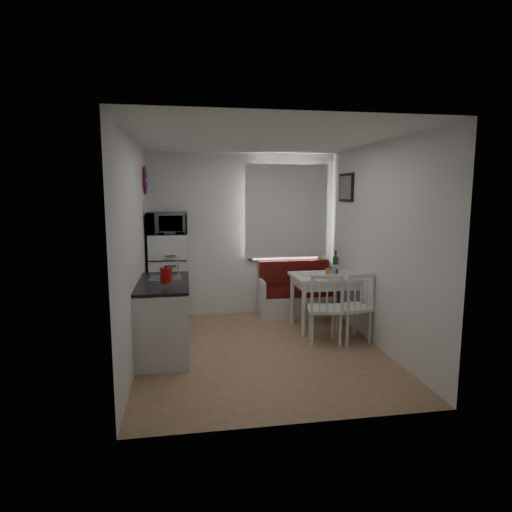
{
  "coord_description": "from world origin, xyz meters",
  "views": [
    {
      "loc": [
        -0.91,
        -5.07,
        1.96
      ],
      "look_at": [
        0.01,
        0.5,
        1.13
      ],
      "focal_mm": 30.0,
      "sensor_mm": 36.0,
      "label": 1
    }
  ],
  "objects_px": {
    "fridge": "(169,279)",
    "wine_bottle": "(335,262)",
    "kitchen_counter": "(164,317)",
    "dining_table": "(329,281)",
    "bench": "(296,297)",
    "chair_left": "(328,301)",
    "microwave": "(167,223)",
    "chair_right": "(355,300)",
    "kettle": "(166,275)"
  },
  "relations": [
    {
      "from": "dining_table",
      "to": "wine_bottle",
      "type": "relative_size",
      "value": 3.12
    },
    {
      "from": "kitchen_counter",
      "to": "kettle",
      "type": "relative_size",
      "value": 5.88
    },
    {
      "from": "bench",
      "to": "microwave",
      "type": "xyz_separation_m",
      "value": [
        -2.02,
        -0.16,
        1.24
      ]
    },
    {
      "from": "bench",
      "to": "chair_left",
      "type": "relative_size",
      "value": 2.33
    },
    {
      "from": "microwave",
      "to": "wine_bottle",
      "type": "distance_m",
      "value": 2.54
    },
    {
      "from": "dining_table",
      "to": "chair_right",
      "type": "distance_m",
      "value": 0.69
    },
    {
      "from": "chair_left",
      "to": "wine_bottle",
      "type": "relative_size",
      "value": 1.52
    },
    {
      "from": "chair_right",
      "to": "wine_bottle",
      "type": "height_order",
      "value": "wine_bottle"
    },
    {
      "from": "dining_table",
      "to": "chair_right",
      "type": "xyz_separation_m",
      "value": [
        0.12,
        -0.67,
        -0.12
      ]
    },
    {
      "from": "chair_right",
      "to": "fridge",
      "type": "xyz_separation_m",
      "value": [
        -2.43,
        1.32,
        0.1
      ]
    },
    {
      "from": "bench",
      "to": "chair_left",
      "type": "distance_m",
      "value": 1.46
    },
    {
      "from": "dining_table",
      "to": "microwave",
      "type": "distance_m",
      "value": 2.52
    },
    {
      "from": "dining_table",
      "to": "wine_bottle",
      "type": "distance_m",
      "value": 0.31
    },
    {
      "from": "kettle",
      "to": "fridge",
      "type": "bearing_deg",
      "value": 91.18
    },
    {
      "from": "kettle",
      "to": "bench",
      "type": "bearing_deg",
      "value": 38.18
    },
    {
      "from": "kitchen_counter",
      "to": "wine_bottle",
      "type": "bearing_deg",
      "value": 15.72
    },
    {
      "from": "chair_left",
      "to": "kettle",
      "type": "relative_size",
      "value": 2.33
    },
    {
      "from": "bench",
      "to": "fridge",
      "type": "height_order",
      "value": "fridge"
    },
    {
      "from": "bench",
      "to": "wine_bottle",
      "type": "xyz_separation_m",
      "value": [
        0.41,
        -0.66,
        0.68
      ]
    },
    {
      "from": "chair_left",
      "to": "kettle",
      "type": "xyz_separation_m",
      "value": [
        -2.03,
        -0.13,
        0.43
      ]
    },
    {
      "from": "fridge",
      "to": "wine_bottle",
      "type": "bearing_deg",
      "value": -12.86
    },
    {
      "from": "bench",
      "to": "kettle",
      "type": "height_order",
      "value": "kettle"
    },
    {
      "from": "bench",
      "to": "chair_right",
      "type": "height_order",
      "value": "chair_right"
    },
    {
      "from": "kitchen_counter",
      "to": "chair_left",
      "type": "height_order",
      "value": "kitchen_counter"
    },
    {
      "from": "kitchen_counter",
      "to": "chair_right",
      "type": "xyz_separation_m",
      "value": [
        2.45,
        -0.08,
        0.13
      ]
    },
    {
      "from": "chair_left",
      "to": "wine_bottle",
      "type": "xyz_separation_m",
      "value": [
        0.37,
        0.77,
        0.39
      ]
    },
    {
      "from": "microwave",
      "to": "wine_bottle",
      "type": "height_order",
      "value": "microwave"
    },
    {
      "from": "wine_bottle",
      "to": "microwave",
      "type": "bearing_deg",
      "value": 168.26
    },
    {
      "from": "chair_left",
      "to": "microwave",
      "type": "relative_size",
      "value": 0.9
    },
    {
      "from": "kitchen_counter",
      "to": "fridge",
      "type": "bearing_deg",
      "value": 89.1
    },
    {
      "from": "chair_right",
      "to": "kettle",
      "type": "height_order",
      "value": "kettle"
    },
    {
      "from": "bench",
      "to": "dining_table",
      "type": "distance_m",
      "value": 0.92
    },
    {
      "from": "kitchen_counter",
      "to": "dining_table",
      "type": "xyz_separation_m",
      "value": [
        2.33,
        0.59,
        0.25
      ]
    },
    {
      "from": "kettle",
      "to": "chair_left",
      "type": "bearing_deg",
      "value": 3.73
    },
    {
      "from": "dining_table",
      "to": "fridge",
      "type": "relative_size",
      "value": 0.78
    },
    {
      "from": "kitchen_counter",
      "to": "microwave",
      "type": "relative_size",
      "value": 2.27
    },
    {
      "from": "fridge",
      "to": "microwave",
      "type": "height_order",
      "value": "microwave"
    },
    {
      "from": "fridge",
      "to": "chair_left",
      "type": "bearing_deg",
      "value": -32.7
    },
    {
      "from": "microwave",
      "to": "wine_bottle",
      "type": "xyz_separation_m",
      "value": [
        2.43,
        -0.5,
        -0.56
      ]
    },
    {
      "from": "chair_right",
      "to": "microwave",
      "type": "height_order",
      "value": "microwave"
    },
    {
      "from": "chair_right",
      "to": "bench",
      "type": "bearing_deg",
      "value": 92.82
    },
    {
      "from": "fridge",
      "to": "wine_bottle",
      "type": "xyz_separation_m",
      "value": [
        2.43,
        -0.55,
        0.29
      ]
    },
    {
      "from": "bench",
      "to": "dining_table",
      "type": "height_order",
      "value": "bench"
    },
    {
      "from": "chair_left",
      "to": "chair_right",
      "type": "height_order",
      "value": "same"
    },
    {
      "from": "dining_table",
      "to": "kitchen_counter",
      "type": "bearing_deg",
      "value": -166.44
    },
    {
      "from": "microwave",
      "to": "dining_table",
      "type": "bearing_deg",
      "value": -14.67
    },
    {
      "from": "kitchen_counter",
      "to": "kettle",
      "type": "bearing_deg",
      "value": -76.74
    },
    {
      "from": "dining_table",
      "to": "kettle",
      "type": "xyz_separation_m",
      "value": [
        -2.28,
        -0.8,
        0.3
      ]
    },
    {
      "from": "bench",
      "to": "chair_right",
      "type": "xyz_separation_m",
      "value": [
        0.41,
        -1.43,
        0.3
      ]
    },
    {
      "from": "chair_right",
      "to": "fridge",
      "type": "height_order",
      "value": "fridge"
    }
  ]
}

